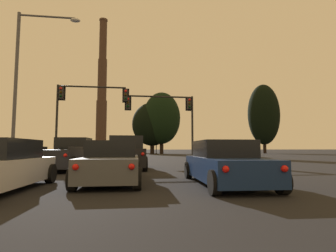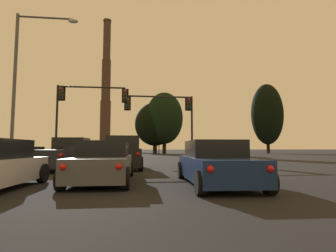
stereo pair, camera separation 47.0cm
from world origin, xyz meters
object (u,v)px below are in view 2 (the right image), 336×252
at_px(sedan_center_lane_second, 104,162).
at_px(traffic_light_far_right, 158,135).
at_px(smokestack, 106,99).
at_px(suv_center_lane_front, 122,153).
at_px(pickup_truck_left_lane_front, 64,155).
at_px(traffic_light_overhead_right, 169,111).
at_px(street_lamp, 25,72).
at_px(traffic_light_overhead_left, 81,103).
at_px(sedan_right_lane_second, 215,164).

height_order(sedan_center_lane_second, traffic_light_far_right, traffic_light_far_right).
bearing_deg(smokestack, suv_center_lane_front, -82.55).
height_order(pickup_truck_left_lane_front, smokestack, smokestack).
xyz_separation_m(pickup_truck_left_lane_front, traffic_light_overhead_right, (6.92, 7.37, 3.70)).
bearing_deg(traffic_light_far_right, street_lamp, -105.36).
relative_size(sedan_center_lane_second, traffic_light_overhead_left, 0.73).
distance_m(pickup_truck_left_lane_front, traffic_light_overhead_right, 10.77).
bearing_deg(traffic_light_overhead_left, traffic_light_far_right, 75.68).
bearing_deg(smokestack, street_lamp, -86.01).
relative_size(suv_center_lane_front, sedan_right_lane_second, 1.04).
distance_m(suv_center_lane_front, smokestack, 103.09).
relative_size(traffic_light_overhead_right, traffic_light_overhead_left, 0.96).
distance_m(pickup_truck_left_lane_front, smokestack, 102.69).
distance_m(sedan_center_lane_second, traffic_light_overhead_left, 14.18).
xyz_separation_m(traffic_light_overhead_left, smokestack, (-9.15, 92.74, 17.98)).
distance_m(traffic_light_far_right, traffic_light_overhead_left, 38.80).
relative_size(sedan_center_lane_second, sedan_right_lane_second, 0.99).
height_order(sedan_center_lane_second, pickup_truck_left_lane_front, pickup_truck_left_lane_front).
distance_m(suv_center_lane_front, traffic_light_overhead_left, 9.08).
distance_m(pickup_truck_left_lane_front, street_lamp, 6.04).
bearing_deg(sedan_center_lane_second, traffic_light_overhead_right, 74.17).
xyz_separation_m(traffic_light_overhead_right, traffic_light_overhead_left, (-7.55, -0.31, 0.46)).
xyz_separation_m(pickup_truck_left_lane_front, sedan_right_lane_second, (6.64, -7.17, -0.14)).
bearing_deg(sedan_right_lane_second, sedan_center_lane_second, 164.45).
xyz_separation_m(sedan_right_lane_second, traffic_light_overhead_right, (0.28, 14.54, 3.84)).
bearing_deg(traffic_light_overhead_right, traffic_light_overhead_left, -177.62).
relative_size(pickup_truck_left_lane_front, traffic_light_overhead_left, 0.86).
relative_size(pickup_truck_left_lane_front, suv_center_lane_front, 1.12).
height_order(traffic_light_overhead_right, traffic_light_overhead_left, traffic_light_overhead_left).
height_order(suv_center_lane_front, traffic_light_overhead_left, traffic_light_overhead_left).
bearing_deg(sedan_center_lane_second, smokestack, 97.61).
xyz_separation_m(traffic_light_overhead_right, smokestack, (-16.70, 92.43, 18.44)).
height_order(suv_center_lane_front, smokestack, smokestack).
bearing_deg(suv_center_lane_front, sedan_center_lane_second, -95.75).
bearing_deg(traffic_light_overhead_left, traffic_light_overhead_right, 2.38).
distance_m(street_lamp, smokestack, 100.08).
bearing_deg(traffic_light_overhead_right, sedan_center_lane_second, -106.57).
distance_m(sedan_right_lane_second, street_lamp, 13.87).
relative_size(pickup_truck_left_lane_front, smokestack, 0.10).
distance_m(traffic_light_far_right, smokestack, 61.19).
bearing_deg(pickup_truck_left_lane_front, suv_center_lane_front, 1.85).
height_order(traffic_light_far_right, street_lamp, street_lamp).
bearing_deg(traffic_light_far_right, sedan_right_lane_second, -92.57).
relative_size(suv_center_lane_front, street_lamp, 0.51).
xyz_separation_m(sedan_center_lane_second, traffic_light_far_right, (6.02, 50.62, 3.53)).
distance_m(sedan_center_lane_second, suv_center_lane_front, 5.93).
bearing_deg(pickup_truck_left_lane_front, sedan_right_lane_second, -44.38).
relative_size(traffic_light_overhead_left, street_lamp, 0.67).
relative_size(sedan_center_lane_second, suv_center_lane_front, 0.95).
bearing_deg(street_lamp, pickup_truck_left_lane_front, -25.97).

